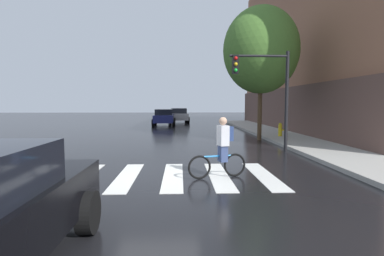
# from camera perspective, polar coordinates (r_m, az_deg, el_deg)

# --- Properties ---
(ground_plane) EXTENTS (120.00, 120.00, 0.00)m
(ground_plane) POSITION_cam_1_polar(r_m,az_deg,el_deg) (8.67, -6.72, -9.13)
(ground_plane) COLOR black
(crosswalk_stripes) EXTENTS (7.05, 3.35, 0.01)m
(crosswalk_stripes) POSITION_cam_1_polar(r_m,az_deg,el_deg) (8.68, -7.94, -9.07)
(crosswalk_stripes) COLOR silver
(crosswalk_stripes) RESTS_ON ground
(sedan_mid) EXTENTS (2.08, 4.42, 1.52)m
(sedan_mid) POSITION_cam_1_polar(r_m,az_deg,el_deg) (28.40, -5.32, 2.09)
(sedan_mid) COLOR navy
(sedan_mid) RESTS_ON ground
(sedan_far) EXTENTS (2.34, 4.60, 1.55)m
(sedan_far) POSITION_cam_1_polar(r_m,az_deg,el_deg) (32.54, -2.58, 2.46)
(sedan_far) COLOR #B7B7BC
(sedan_far) RESTS_ON ground
(cyclist) EXTENTS (1.67, 0.49, 1.69)m
(cyclist) POSITION_cam_1_polar(r_m,az_deg,el_deg) (8.38, 5.66, -3.72)
(cyclist) COLOR black
(cyclist) RESTS_ON ground
(traffic_light_near) EXTENTS (2.47, 0.28, 4.20)m
(traffic_light_near) POSITION_cam_1_polar(r_m,az_deg,el_deg) (12.87, 14.08, 8.10)
(traffic_light_near) COLOR black
(traffic_light_near) RESTS_ON ground
(fire_hydrant) EXTENTS (0.33, 0.22, 0.78)m
(fire_hydrant) POSITION_cam_1_polar(r_m,az_deg,el_deg) (18.30, 16.40, -0.31)
(fire_hydrant) COLOR gold
(fire_hydrant) RESTS_ON sidewalk
(street_tree_near) EXTENTS (4.15, 4.15, 7.39)m
(street_tree_near) POSITION_cam_1_polar(r_m,az_deg,el_deg) (17.53, 12.94, 14.18)
(street_tree_near) COLOR #4C3823
(street_tree_near) RESTS_ON ground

